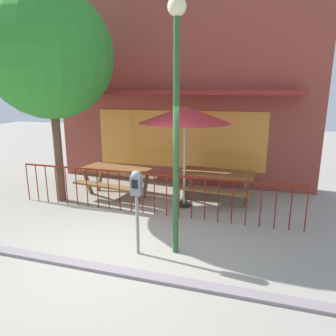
{
  "coord_description": "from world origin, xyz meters",
  "views": [
    {
      "loc": [
        2.31,
        -4.29,
        2.7
      ],
      "look_at": [
        0.34,
        2.25,
        1.01
      ],
      "focal_mm": 32.54,
      "sensor_mm": 36.0,
      "label": 1
    }
  ],
  "objects_px": {
    "picnic_table_left": "(116,174)",
    "street_lamp": "(176,97)",
    "street_tree": "(50,55)",
    "patio_umbrella": "(185,115)",
    "picnic_table_right": "(217,178)",
    "parking_meter_near": "(137,191)"
  },
  "relations": [
    {
      "from": "picnic_table_left",
      "to": "street_tree",
      "type": "height_order",
      "value": "street_tree"
    },
    {
      "from": "picnic_table_left",
      "to": "parking_meter_near",
      "type": "distance_m",
      "value": 3.2
    },
    {
      "from": "picnic_table_right",
      "to": "patio_umbrella",
      "type": "distance_m",
      "value": 1.85
    },
    {
      "from": "picnic_table_right",
      "to": "street_tree",
      "type": "bearing_deg",
      "value": -163.93
    },
    {
      "from": "parking_meter_near",
      "to": "street_tree",
      "type": "bearing_deg",
      "value": 146.39
    },
    {
      "from": "parking_meter_near",
      "to": "picnic_table_right",
      "type": "bearing_deg",
      "value": 72.87
    },
    {
      "from": "patio_umbrella",
      "to": "street_lamp",
      "type": "relative_size",
      "value": 0.59
    },
    {
      "from": "patio_umbrella",
      "to": "parking_meter_near",
      "type": "height_order",
      "value": "patio_umbrella"
    },
    {
      "from": "picnic_table_left",
      "to": "picnic_table_right",
      "type": "height_order",
      "value": "same"
    },
    {
      "from": "picnic_table_left",
      "to": "patio_umbrella",
      "type": "height_order",
      "value": "patio_umbrella"
    },
    {
      "from": "parking_meter_near",
      "to": "street_lamp",
      "type": "distance_m",
      "value": 1.63
    },
    {
      "from": "picnic_table_left",
      "to": "street_lamp",
      "type": "xyz_separation_m",
      "value": [
        2.3,
        -2.42,
        2.03
      ]
    },
    {
      "from": "patio_umbrella",
      "to": "parking_meter_near",
      "type": "relative_size",
      "value": 1.62
    },
    {
      "from": "picnic_table_right",
      "to": "street_tree",
      "type": "height_order",
      "value": "street_tree"
    },
    {
      "from": "picnic_table_right",
      "to": "street_lamp",
      "type": "distance_m",
      "value": 3.46
    },
    {
      "from": "street_lamp",
      "to": "parking_meter_near",
      "type": "bearing_deg",
      "value": -158.09
    },
    {
      "from": "street_lamp",
      "to": "street_tree",
      "type": "bearing_deg",
      "value": 154.32
    },
    {
      "from": "picnic_table_left",
      "to": "street_lamp",
      "type": "distance_m",
      "value": 3.9
    },
    {
      "from": "picnic_table_right",
      "to": "parking_meter_near",
      "type": "xyz_separation_m",
      "value": [
        -0.93,
        -3.02,
        0.53
      ]
    },
    {
      "from": "parking_meter_near",
      "to": "picnic_table_left",
      "type": "bearing_deg",
      "value": 122.49
    },
    {
      "from": "picnic_table_left",
      "to": "picnic_table_right",
      "type": "xyz_separation_m",
      "value": [
        2.63,
        0.36,
        0.0
      ]
    },
    {
      "from": "street_tree",
      "to": "patio_umbrella",
      "type": "bearing_deg",
      "value": 9.64
    }
  ]
}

